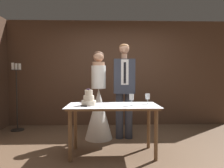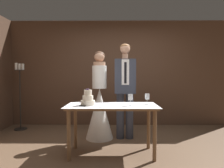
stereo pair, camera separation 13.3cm
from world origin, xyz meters
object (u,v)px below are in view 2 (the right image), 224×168
at_px(groom, 125,87).
at_px(candle_stand, 20,95).
at_px(wine_glass_near, 147,97).
at_px(wine_glass_middle, 130,98).
at_px(cake_knife, 87,106).
at_px(cake_table, 112,111).
at_px(tiered_cake, 88,99).
at_px(bride, 99,107).

relative_size(groom, candle_stand, 1.22).
height_order(wine_glass_near, wine_glass_middle, wine_glass_middle).
distance_m(groom, candle_stand, 2.46).
bearing_deg(wine_glass_middle, cake_knife, -171.13).
bearing_deg(cake_knife, candle_stand, 154.76).
bearing_deg(cake_table, wine_glass_middle, -14.52).
height_order(tiered_cake, groom, groom).
bearing_deg(wine_glass_near, bride, 139.19).
bearing_deg(tiered_cake, candle_stand, 140.63).
xyz_separation_m(cake_table, wine_glass_near, (0.57, 0.08, 0.22)).
distance_m(cake_table, cake_knife, 0.42).
height_order(tiered_cake, candle_stand, candle_stand).
height_order(cake_knife, candle_stand, candle_stand).
bearing_deg(wine_glass_middle, cake_table, 165.48).
bearing_deg(groom, cake_table, -107.60).
bearing_deg(cake_knife, tiered_cake, 109.60).
bearing_deg(wine_glass_near, cake_table, -171.52).
distance_m(cake_table, candle_stand, 2.55).
distance_m(wine_glass_middle, bride, 1.05).
bearing_deg(tiered_cake, wine_glass_near, 5.77).
height_order(tiered_cake, wine_glass_near, tiered_cake).
distance_m(cake_table, wine_glass_near, 0.61).
distance_m(wine_glass_near, bride, 1.11).
height_order(bride, groom, groom).
xyz_separation_m(bride, groom, (0.50, -0.00, 0.40)).
xyz_separation_m(cake_knife, bride, (0.12, 0.97, -0.16)).
bearing_deg(wine_glass_middle, bride, 121.80).
xyz_separation_m(wine_glass_middle, groom, (-0.03, 0.86, 0.12)).
bearing_deg(wine_glass_near, groom, 114.16).
xyz_separation_m(cake_table, wine_glass_middle, (0.29, -0.07, 0.22)).
height_order(wine_glass_middle, candle_stand, candle_stand).
xyz_separation_m(tiered_cake, bride, (0.12, 0.80, -0.24)).
distance_m(cake_knife, wine_glass_near, 0.98).
xyz_separation_m(cake_knife, wine_glass_near, (0.93, 0.26, 0.11)).
height_order(tiered_cake, wine_glass_middle, tiered_cake).
xyz_separation_m(wine_glass_near, bride, (-0.82, 0.71, -0.27)).
distance_m(bride, candle_stand, 1.97).
xyz_separation_m(cake_knife, groom, (0.62, 0.97, 0.24)).
height_order(wine_glass_middle, bride, bride).
bearing_deg(wine_glass_middle, candle_stand, 148.13).
bearing_deg(candle_stand, groom, -14.87).
relative_size(cake_knife, groom, 0.21).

